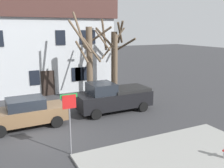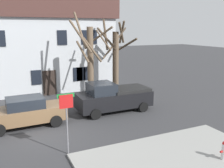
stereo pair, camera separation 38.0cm
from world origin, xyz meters
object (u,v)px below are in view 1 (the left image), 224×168
at_px(tree_bare_end, 114,58).
at_px(car_brown_sedan, 26,113).
at_px(tree_bare_mid, 89,60).
at_px(street_sign_pole, 70,113).
at_px(pickup_truck_black, 113,97).
at_px(tree_bare_far, 114,63).
at_px(building_main, 40,42).

bearing_deg(tree_bare_end, car_brown_sedan, -149.84).
distance_m(tree_bare_mid, street_sign_pole, 8.51).
bearing_deg(car_brown_sedan, tree_bare_mid, 32.40).
relative_size(tree_bare_mid, car_brown_sedan, 1.51).
bearing_deg(pickup_truck_black, car_brown_sedan, -176.64).
distance_m(tree_bare_mid, tree_bare_far, 2.27).
xyz_separation_m(tree_bare_far, street_sign_pole, (-6.02, -7.67, -0.87)).
relative_size(building_main, tree_bare_end, 1.95).
relative_size(tree_bare_end, street_sign_pole, 2.25).
xyz_separation_m(tree_bare_far, car_brown_sedan, (-7.33, -3.41, -1.99)).
bearing_deg(street_sign_pole, pickup_truck_black, 46.40).
xyz_separation_m(building_main, pickup_truck_black, (2.78, -10.25, -3.24)).
height_order(tree_bare_mid, street_sign_pole, tree_bare_mid).
bearing_deg(tree_bare_mid, pickup_truck_black, -78.44).
relative_size(building_main, street_sign_pole, 4.38).
bearing_deg(tree_bare_mid, car_brown_sedan, -147.60).
bearing_deg(car_brown_sedan, building_main, 74.59).
bearing_deg(tree_bare_mid, street_sign_pole, -116.79).
bearing_deg(tree_bare_end, tree_bare_mid, -154.18).
xyz_separation_m(car_brown_sedan, pickup_truck_black, (5.70, 0.33, 0.13)).
distance_m(building_main, car_brown_sedan, 11.49).
height_order(building_main, tree_bare_mid, building_main).
bearing_deg(street_sign_pole, tree_bare_end, 53.35).
xyz_separation_m(building_main, tree_bare_far, (4.42, -7.18, -1.38)).
relative_size(building_main, pickup_truck_black, 2.42).
height_order(tree_bare_mid, car_brown_sedan, tree_bare_mid).
bearing_deg(tree_bare_end, street_sign_pole, -126.65).
distance_m(building_main, street_sign_pole, 15.11).
height_order(building_main, street_sign_pole, building_main).
bearing_deg(pickup_truck_black, tree_bare_far, 61.93).
xyz_separation_m(tree_bare_mid, car_brown_sedan, (-5.10, -3.24, -2.40)).
xyz_separation_m(building_main, tree_bare_end, (4.99, -5.99, -1.09)).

